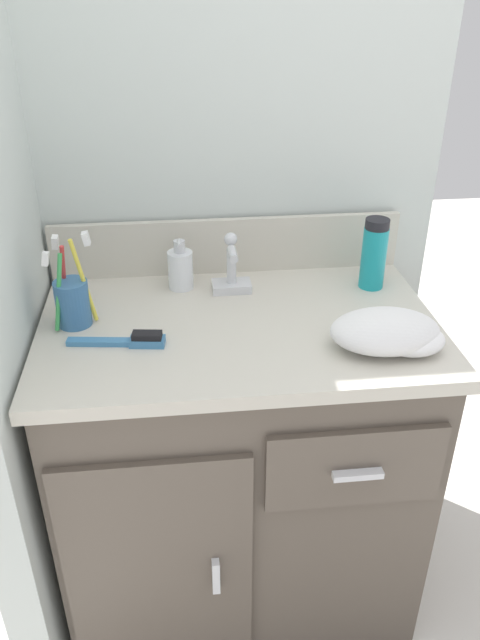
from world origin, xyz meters
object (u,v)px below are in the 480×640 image
Objects in this scene: hairbrush at (130,340)px; shaving_cream_can at (374,254)px; hand_towel at (391,333)px; toothbrush_cup at (72,300)px; soap_dispenser at (180,268)px.

shaving_cream_can is at bearing 27.44° from hairbrush.
hairbrush is 0.89× the size of hand_towel.
soap_dispenser is (0.23, 0.15, -0.01)m from toothbrush_cup.
toothbrush_cup is 0.65m from hand_towel.
hand_towel is (-0.04, -0.27, -0.05)m from shaving_cream_can.
toothbrush_cup is at bearing 165.29° from hand_towel.
toothbrush_cup is at bearing -171.22° from shaving_cream_can.
soap_dispenser is at bearing 73.53° from hairbrush.
shaving_cream_can is (0.67, 0.10, 0.03)m from toothbrush_cup.
hairbrush is at bearing -39.34° from toothbrush_cup.
hand_towel reaches higher than hairbrush.
toothbrush_cup is at bearing 148.09° from hairbrush.
toothbrush_cup is 0.27m from soap_dispenser.
toothbrush_cup is 0.68m from shaving_cream_can.
hairbrush is at bearing 172.44° from hand_towel.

